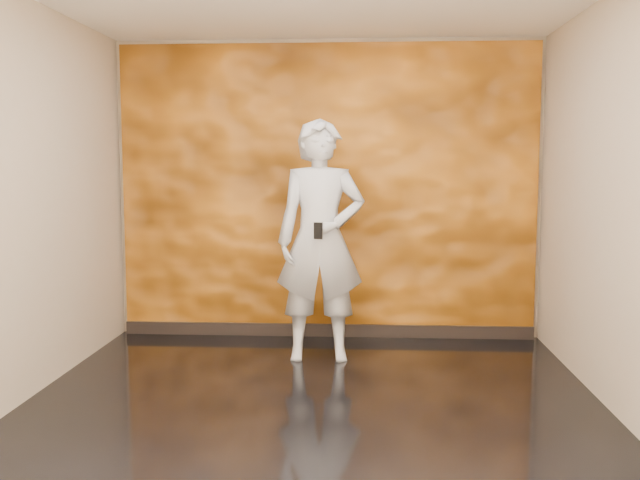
% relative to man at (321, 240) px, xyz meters
% --- Properties ---
extents(room, '(4.02, 4.02, 2.81)m').
position_rel_man_xyz_m(room, '(0.01, -1.15, 0.39)').
color(room, black).
rests_on(room, ground).
extents(feature_wall, '(3.90, 0.06, 2.75)m').
position_rel_man_xyz_m(feature_wall, '(0.01, 0.81, 0.37)').
color(feature_wall, orange).
rests_on(feature_wall, ground).
extents(baseboard, '(3.90, 0.04, 0.12)m').
position_rel_man_xyz_m(baseboard, '(0.01, 0.77, -0.95)').
color(baseboard, black).
rests_on(baseboard, ground).
extents(man, '(0.77, 0.53, 2.01)m').
position_rel_man_xyz_m(man, '(0.00, 0.00, 0.00)').
color(man, '#969AA4').
rests_on(man, ground).
extents(phone, '(0.07, 0.04, 0.13)m').
position_rel_man_xyz_m(phone, '(-0.00, -0.27, 0.11)').
color(phone, black).
rests_on(phone, man).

